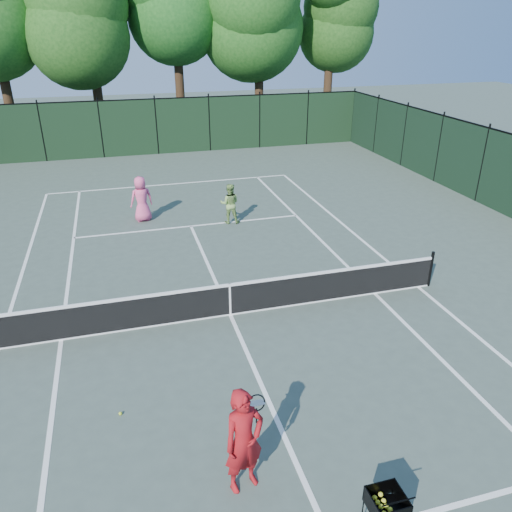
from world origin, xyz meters
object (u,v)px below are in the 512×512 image
object	(u,v)px
coach	(244,441)
ball_hopper	(387,503)
player_green	(230,204)
player_pink	(141,199)
loose_ball_midcourt	(120,413)

from	to	relation	value
coach	ball_hopper	size ratio (longest dim) A/B	2.00
coach	player_green	world-z (taller)	coach
player_pink	coach	bearing A→B (deg)	81.58
player_pink	loose_ball_midcourt	world-z (taller)	player_pink
player_pink	ball_hopper	world-z (taller)	player_pink
coach	ball_hopper	world-z (taller)	coach
player_pink	loose_ball_midcourt	bearing A→B (deg)	71.85
loose_ball_midcourt	coach	bearing A→B (deg)	-48.95
player_green	loose_ball_midcourt	bearing A→B (deg)	79.54
coach	player_green	size ratio (longest dim) A/B	1.25
ball_hopper	loose_ball_midcourt	bearing A→B (deg)	149.29
ball_hopper	coach	bearing A→B (deg)	153.12
coach	player_pink	distance (m)	12.62
player_green	ball_hopper	distance (m)	13.01
player_green	loose_ball_midcourt	xyz separation A→B (m)	(-4.33, -9.31, -0.71)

